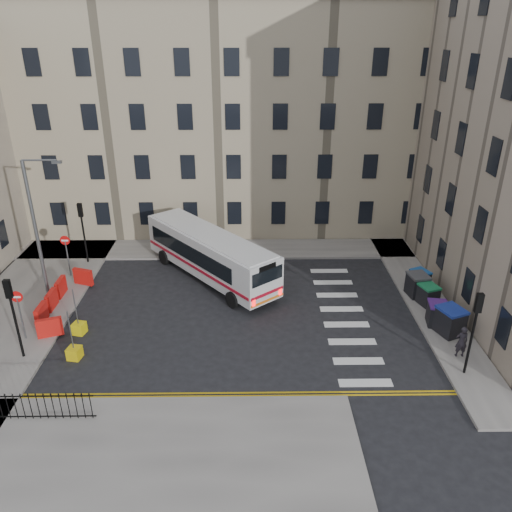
{
  "coord_description": "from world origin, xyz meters",
  "views": [
    {
      "loc": [
        -1.12,
        -23.77,
        14.52
      ],
      "look_at": [
        -0.81,
        1.1,
        3.0
      ],
      "focal_mm": 35.0,
      "sensor_mm": 36.0,
      "label": 1
    }
  ],
  "objects_px": {
    "wheelie_bin_d": "(417,285)",
    "pedestrian": "(461,342)",
    "wheelie_bin_b": "(437,314)",
    "wheelie_bin_e": "(420,279)",
    "wheelie_bin_a": "(450,321)",
    "bollard_chevron": "(75,353)",
    "streetlamp": "(35,228)",
    "bollard_yellow": "(79,328)",
    "wheelie_bin_c": "(428,295)",
    "bus": "(210,253)"
  },
  "relations": [
    {
      "from": "wheelie_bin_a",
      "to": "wheelie_bin_e",
      "type": "relative_size",
      "value": 1.23
    },
    {
      "from": "streetlamp",
      "to": "wheelie_bin_b",
      "type": "xyz_separation_m",
      "value": [
        21.68,
        -3.41,
        -3.56
      ]
    },
    {
      "from": "wheelie_bin_a",
      "to": "wheelie_bin_d",
      "type": "distance_m",
      "value": 4.01
    },
    {
      "from": "wheelie_bin_a",
      "to": "wheelie_bin_b",
      "type": "relative_size",
      "value": 1.28
    },
    {
      "from": "wheelie_bin_e",
      "to": "wheelie_bin_b",
      "type": "bearing_deg",
      "value": -119.35
    },
    {
      "from": "bus",
      "to": "wheelie_bin_e",
      "type": "height_order",
      "value": "bus"
    },
    {
      "from": "bus",
      "to": "wheelie_bin_e",
      "type": "xyz_separation_m",
      "value": [
        12.64,
        -1.84,
        -0.97
      ]
    },
    {
      "from": "wheelie_bin_d",
      "to": "wheelie_bin_e",
      "type": "bearing_deg",
      "value": 54.41
    },
    {
      "from": "wheelie_bin_b",
      "to": "pedestrian",
      "type": "distance_m",
      "value": 2.83
    },
    {
      "from": "streetlamp",
      "to": "bus",
      "type": "bearing_deg",
      "value": 14.34
    },
    {
      "from": "bus",
      "to": "wheelie_bin_b",
      "type": "height_order",
      "value": "bus"
    },
    {
      "from": "wheelie_bin_c",
      "to": "wheelie_bin_e",
      "type": "relative_size",
      "value": 0.99
    },
    {
      "from": "wheelie_bin_a",
      "to": "bollard_chevron",
      "type": "xyz_separation_m",
      "value": [
        -18.59,
        -1.72,
        -0.57
      ]
    },
    {
      "from": "bus",
      "to": "bollard_chevron",
      "type": "relative_size",
      "value": 16.42
    },
    {
      "from": "wheelie_bin_c",
      "to": "bollard_chevron",
      "type": "bearing_deg",
      "value": 175.31
    },
    {
      "from": "wheelie_bin_d",
      "to": "wheelie_bin_e",
      "type": "distance_m",
      "value": 0.95
    },
    {
      "from": "bollard_yellow",
      "to": "bollard_chevron",
      "type": "height_order",
      "value": "same"
    },
    {
      "from": "wheelie_bin_c",
      "to": "bollard_yellow",
      "type": "height_order",
      "value": "wheelie_bin_c"
    },
    {
      "from": "wheelie_bin_b",
      "to": "pedestrian",
      "type": "xyz_separation_m",
      "value": [
        0.16,
        -2.82,
        0.18
      ]
    },
    {
      "from": "wheelie_bin_a",
      "to": "bollard_chevron",
      "type": "distance_m",
      "value": 18.67
    },
    {
      "from": "wheelie_bin_d",
      "to": "bollard_chevron",
      "type": "xyz_separation_m",
      "value": [
        -18.14,
        -5.7,
        -0.53
      ]
    },
    {
      "from": "streetlamp",
      "to": "bus",
      "type": "distance_m",
      "value": 10.02
    },
    {
      "from": "bollard_chevron",
      "to": "bollard_yellow",
      "type": "bearing_deg",
      "value": 101.65
    },
    {
      "from": "wheelie_bin_a",
      "to": "wheelie_bin_d",
      "type": "xyz_separation_m",
      "value": [
        -0.45,
        3.98,
        -0.05
      ]
    },
    {
      "from": "bus",
      "to": "pedestrian",
      "type": "height_order",
      "value": "bus"
    },
    {
      "from": "wheelie_bin_a",
      "to": "bollard_yellow",
      "type": "bearing_deg",
      "value": 156.98
    },
    {
      "from": "streetlamp",
      "to": "wheelie_bin_c",
      "type": "relative_size",
      "value": 6.26
    },
    {
      "from": "streetlamp",
      "to": "wheelie_bin_e",
      "type": "xyz_separation_m",
      "value": [
        22.0,
        0.56,
        -3.61
      ]
    },
    {
      "from": "wheelie_bin_a",
      "to": "bollard_yellow",
      "type": "xyz_separation_m",
      "value": [
        -19.03,
        0.42,
        -0.57
      ]
    },
    {
      "from": "bollard_yellow",
      "to": "pedestrian",
      "type": "bearing_deg",
      "value": -7.21
    },
    {
      "from": "wheelie_bin_b",
      "to": "wheelie_bin_e",
      "type": "relative_size",
      "value": 0.96
    },
    {
      "from": "bollard_yellow",
      "to": "bollard_chevron",
      "type": "bearing_deg",
      "value": -78.35
    },
    {
      "from": "wheelie_bin_e",
      "to": "bollard_chevron",
      "type": "distance_m",
      "value": 19.68
    },
    {
      "from": "wheelie_bin_a",
      "to": "wheelie_bin_c",
      "type": "xyz_separation_m",
      "value": [
        -0.15,
        2.94,
        -0.13
      ]
    },
    {
      "from": "wheelie_bin_b",
      "to": "bollard_yellow",
      "type": "relative_size",
      "value": 2.11
    },
    {
      "from": "pedestrian",
      "to": "bollard_yellow",
      "type": "relative_size",
      "value": 2.69
    },
    {
      "from": "streetlamp",
      "to": "pedestrian",
      "type": "bearing_deg",
      "value": -15.94
    },
    {
      "from": "streetlamp",
      "to": "bollard_chevron",
      "type": "xyz_separation_m",
      "value": [
        3.44,
        -6.0,
        -4.04
      ]
    },
    {
      "from": "wheelie_bin_b",
      "to": "bollard_chevron",
      "type": "xyz_separation_m",
      "value": [
        -18.24,
        -2.58,
        -0.48
      ]
    },
    {
      "from": "wheelie_bin_a",
      "to": "streetlamp",
      "type": "bearing_deg",
      "value": 147.26
    },
    {
      "from": "wheelie_bin_d",
      "to": "pedestrian",
      "type": "xyz_separation_m",
      "value": [
        0.25,
        -5.94,
        0.13
      ]
    },
    {
      "from": "bollard_chevron",
      "to": "pedestrian",
      "type": "bearing_deg",
      "value": -0.75
    },
    {
      "from": "wheelie_bin_c",
      "to": "streetlamp",
      "type": "bearing_deg",
      "value": 157.63
    },
    {
      "from": "bus",
      "to": "wheelie_bin_e",
      "type": "relative_size",
      "value": 7.47
    },
    {
      "from": "wheelie_bin_a",
      "to": "wheelie_bin_b",
      "type": "bearing_deg",
      "value": 90.34
    },
    {
      "from": "streetlamp",
      "to": "wheelie_bin_c",
      "type": "distance_m",
      "value": 22.22
    },
    {
      "from": "wheelie_bin_d",
      "to": "pedestrian",
      "type": "bearing_deg",
      "value": -97.07
    },
    {
      "from": "bus",
      "to": "wheelie_bin_c",
      "type": "xyz_separation_m",
      "value": [
        12.52,
        -3.73,
        -0.95
      ]
    },
    {
      "from": "wheelie_bin_a",
      "to": "pedestrian",
      "type": "xyz_separation_m",
      "value": [
        -0.19,
        -1.96,
        0.08
      ]
    },
    {
      "from": "wheelie_bin_b",
      "to": "pedestrian",
      "type": "height_order",
      "value": "pedestrian"
    }
  ]
}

